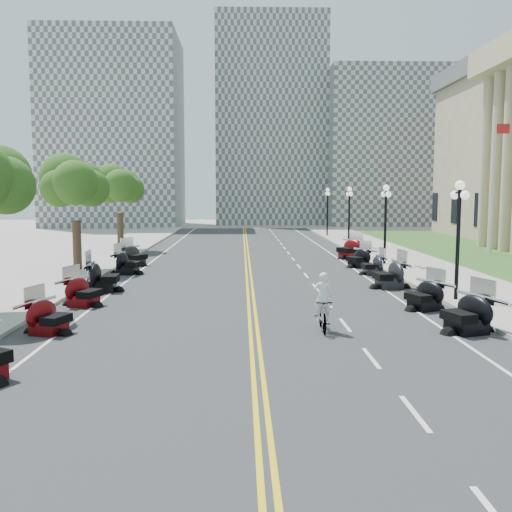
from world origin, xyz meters
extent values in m
plane|color=gray|center=(0.00, 0.00, 0.00)|extent=(160.00, 160.00, 0.00)
cube|color=#333335|center=(0.00, 10.00, 0.00)|extent=(16.00, 90.00, 0.01)
cube|color=yellow|center=(-0.12, 10.00, 0.01)|extent=(0.12, 90.00, 0.00)
cube|color=yellow|center=(0.12, 10.00, 0.01)|extent=(0.12, 90.00, 0.00)
cube|color=white|center=(6.40, 10.00, 0.01)|extent=(0.12, 90.00, 0.00)
cube|color=white|center=(-6.40, 10.00, 0.01)|extent=(0.12, 90.00, 0.00)
cube|color=white|center=(3.20, -8.00, 0.01)|extent=(0.12, 2.00, 0.00)
cube|color=white|center=(3.20, -4.00, 0.01)|extent=(0.12, 2.00, 0.00)
cube|color=white|center=(3.20, 0.00, 0.01)|extent=(0.12, 2.00, 0.00)
cube|color=white|center=(3.20, 4.00, 0.01)|extent=(0.12, 2.00, 0.00)
cube|color=white|center=(3.20, 8.00, 0.01)|extent=(0.12, 2.00, 0.00)
cube|color=white|center=(3.20, 12.00, 0.01)|extent=(0.12, 2.00, 0.00)
cube|color=white|center=(3.20, 16.00, 0.01)|extent=(0.12, 2.00, 0.00)
cube|color=white|center=(3.20, 20.00, 0.01)|extent=(0.12, 2.00, 0.00)
cube|color=white|center=(3.20, 24.00, 0.01)|extent=(0.12, 2.00, 0.00)
cube|color=white|center=(3.20, 28.00, 0.01)|extent=(0.12, 2.00, 0.00)
cube|color=white|center=(3.20, 32.00, 0.01)|extent=(0.12, 2.00, 0.00)
cube|color=white|center=(3.20, 36.00, 0.01)|extent=(0.12, 2.00, 0.00)
cube|color=white|center=(3.20, 40.00, 0.01)|extent=(0.12, 2.00, 0.00)
cube|color=white|center=(3.20, 44.00, 0.01)|extent=(0.12, 2.00, 0.00)
cube|color=white|center=(3.20, 48.00, 0.01)|extent=(0.12, 2.00, 0.00)
cube|color=white|center=(3.20, 52.00, 0.01)|extent=(0.12, 2.00, 0.00)
cube|color=#9E9991|center=(10.50, 10.00, 0.07)|extent=(5.00, 90.00, 0.15)
cube|color=#9E9991|center=(-10.50, 10.00, 0.07)|extent=(5.00, 90.00, 0.15)
cube|color=#356023|center=(17.50, 18.00, 0.05)|extent=(9.00, 60.00, 0.10)
cube|color=gray|center=(-18.00, 62.00, 13.00)|extent=(18.00, 14.00, 26.00)
cube|color=gray|center=(4.00, 68.00, 15.00)|extent=(16.00, 12.00, 30.00)
cube|color=gray|center=(22.00, 65.00, 11.00)|extent=(20.00, 14.00, 22.00)
imported|color=#A51414|center=(2.28, -0.85, 0.56)|extent=(0.58, 1.87, 1.12)
imported|color=white|center=(2.28, -0.85, 1.94)|extent=(0.60, 0.39, 1.64)
camera|label=1|loc=(-0.42, -19.37, 4.58)|focal=40.00mm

